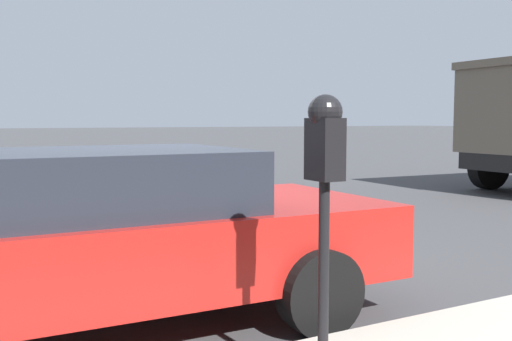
{
  "coord_description": "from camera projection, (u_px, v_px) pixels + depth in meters",
  "views": [
    {
      "loc": [
        -5.37,
        1.8,
        1.57
      ],
      "look_at": [
        -2.38,
        0.13,
        1.27
      ],
      "focal_mm": 42.0,
      "sensor_mm": 36.0,
      "label": 1
    }
  ],
  "objects": [
    {
      "name": "car_red",
      "position": [
        83.0,
        234.0,
        4.4
      ],
      "size": [
        2.13,
        4.65,
        1.34
      ],
      "rotation": [
        0.0,
        0.0,
        3.12
      ],
      "color": "#B21E19",
      "rests_on": "ground_plane"
    },
    {
      "name": "parking_meter",
      "position": [
        325.0,
        162.0,
        3.26
      ],
      "size": [
        0.21,
        0.19,
        1.57
      ],
      "color": "black",
      "rests_on": "sidewalk"
    },
    {
      "name": "ground_plane",
      "position": [
        146.0,
        285.0,
        5.68
      ],
      "size": [
        220.0,
        220.0,
        0.0
      ],
      "primitive_type": "plane",
      "color": "#424244"
    }
  ]
}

